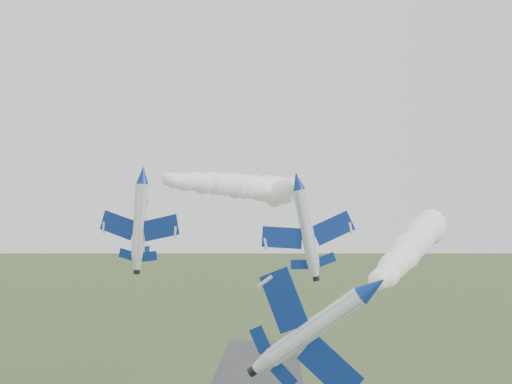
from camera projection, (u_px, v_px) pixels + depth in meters
jet_lead at (373, 287)px, 43.97m from camera, size 7.11×13.44×9.13m
smoke_trail_jet_lead at (414, 244)px, 76.63m from camera, size 21.94×61.90×5.30m
jet_pair_left at (142, 175)px, 72.88m from camera, size 11.65×13.44×3.45m
smoke_trail_jet_pair_left at (238, 186)px, 101.99m from camera, size 24.59×54.36×5.66m
jet_pair_right at (298, 181)px, 72.25m from camera, size 11.58×14.07×3.89m
smoke_trail_jet_pair_right at (280, 192)px, 112.98m from camera, size 10.10×74.70×5.54m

